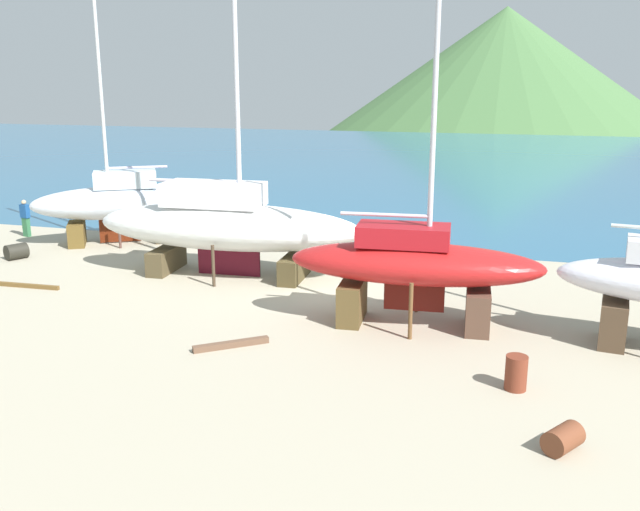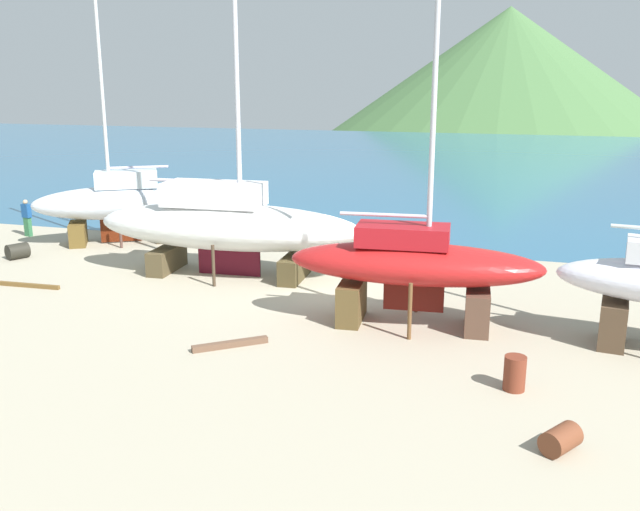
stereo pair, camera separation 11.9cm
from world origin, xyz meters
name	(u,v)px [view 2 (the right image)]	position (x,y,z in m)	size (l,w,h in m)	color
ground_plane	(285,328)	(0.00, -4.12, 0.00)	(42.48, 42.48, 0.00)	#AAA28A
sea_water	(449,162)	(0.00, 41.08, 0.00)	(169.92, 69.44, 0.01)	#2C6288
headland_hill	(504,121)	(2.61, 108.26, 0.00)	(113.43, 113.43, 39.24)	#476F3E
sailboat_large_starboard	(120,202)	(-10.92, 4.43, 1.88)	(7.54, 5.60, 11.88)	brown
sailboat_far_slipway	(414,265)	(3.62, -2.74, 1.89)	(7.76, 2.80, 11.81)	brown
sailboat_mid_port	(227,224)	(-4.04, 0.81, 1.99)	(10.52, 3.32, 16.33)	#493D23
worker	(27,217)	(-15.97, 4.31, 0.92)	(0.48, 0.33, 1.77)	#337245
barrel_tipped_center	(18,251)	(-13.50, 0.57, 0.32)	(0.65, 0.65, 0.84)	#2A2921
barrel_rust_far	(515,373)	(6.72, -6.59, 0.43)	(0.53, 0.53, 0.86)	maroon
barrel_tipped_right	(561,439)	(7.68, -9.30, 0.27)	(0.54, 0.54, 0.83)	brown
timber_long_fore	(230,344)	(-0.98, -6.01, 0.09)	(2.17, 0.20, 0.18)	brown
timber_plank_near	(25,285)	(-10.43, -2.78, 0.07)	(2.76, 0.13, 0.14)	brown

